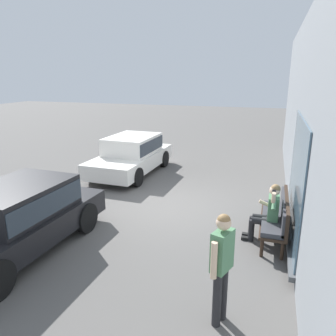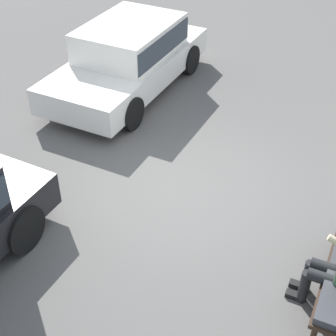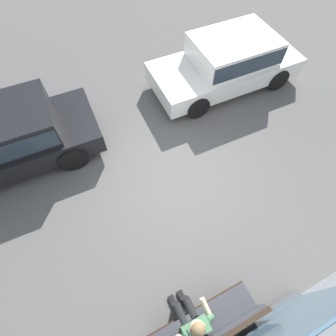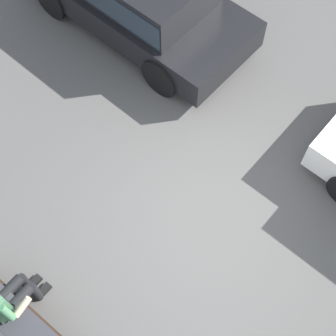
# 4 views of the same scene
# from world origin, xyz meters

# --- Properties ---
(ground_plane) EXTENTS (60.00, 60.00, 0.00)m
(ground_plane) POSITION_xyz_m (0.00, 0.00, 0.00)
(ground_plane) COLOR #565451
(bench) EXTENTS (1.88, 0.55, 0.99)m
(bench) POSITION_xyz_m (1.05, 2.90, 0.57)
(bench) COLOR #332319
(bench) RESTS_ON ground_plane
(person_on_phone) EXTENTS (0.73, 0.74, 1.33)m
(person_on_phone) POSITION_xyz_m (1.21, 2.67, 0.70)
(person_on_phone) COLOR black
(person_on_phone) RESTS_ON ground_plane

